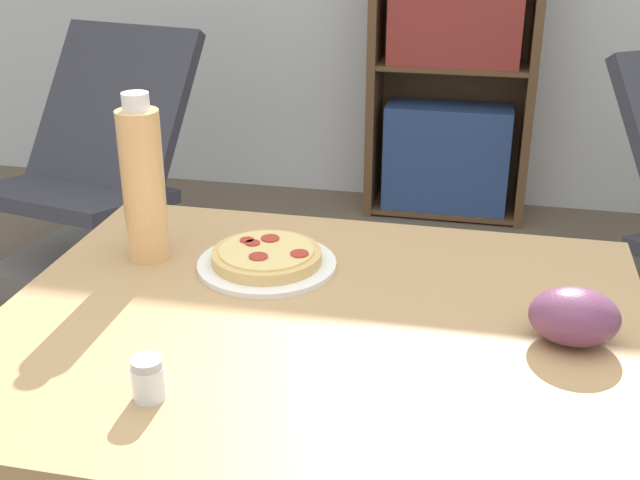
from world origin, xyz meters
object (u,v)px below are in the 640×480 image
Objects in this scene: drink_bottle at (143,183)px; lounge_chair_near at (94,203)px; bookshelf at (452,78)px; pizza_on_plate at (267,259)px; salt_shaker at (148,379)px; grape_bunch at (574,316)px.

lounge_chair_near is (-0.82, 1.29, -0.60)m from drink_bottle.
bookshelf is at bearing 79.56° from drink_bottle.
bookshelf is at bearing 85.09° from pizza_on_plate.
salt_shaker is (-0.04, -0.41, 0.01)m from pizza_on_plate.
salt_shaker is 0.04× the size of bookshelf.
grape_bunch is 0.74m from drink_bottle.
salt_shaker is (0.17, -0.41, -0.11)m from drink_bottle.
bookshelf reaches higher than grape_bunch.
pizza_on_plate is at bearing 163.78° from grape_bunch.
grape_bunch is 2.16m from lounge_chair_near.
drink_bottle is 0.34× the size of lounge_chair_near.
pizza_on_plate is 0.52m from grape_bunch.
grape_bunch reaches higher than salt_shaker.
bookshelf reaches higher than drink_bottle.
drink_bottle reaches higher than grape_bunch.
lounge_chair_near reaches higher than pizza_on_plate.
bookshelf reaches higher than pizza_on_plate.
bookshelf is (0.23, 2.61, -0.17)m from salt_shaker.
drink_bottle is 0.23× the size of bookshelf.
pizza_on_plate is 0.25m from drink_bottle.
grape_bunch is 0.44× the size of drink_bottle.
lounge_chair_near reaches higher than salt_shaker.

